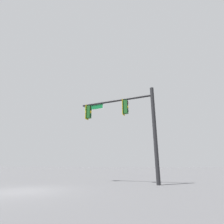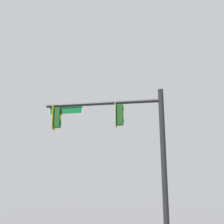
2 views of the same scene
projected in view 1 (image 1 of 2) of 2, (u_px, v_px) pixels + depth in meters
name	position (u px, v px, depth m)	size (l,w,h in m)	color
ground_plane	(20.00, 192.00, 8.64)	(400.00, 400.00, 0.00)	#474749
signal_pole_near	(130.00, 118.00, 13.65)	(6.33, 1.17, 7.03)	black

